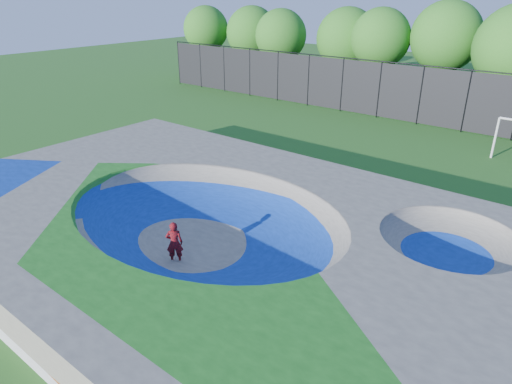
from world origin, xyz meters
TOP-DOWN VIEW (x-y plane):
  - ground at (0.00, 0.00)m, footprint 120.00×120.00m
  - skate_deck at (0.00, 0.00)m, footprint 22.00×14.00m
  - skater at (0.03, -1.47)m, footprint 0.67×0.66m
  - skateboard at (0.03, -1.47)m, footprint 0.66×0.75m
  - fence at (0.00, 21.00)m, footprint 48.09×0.09m
  - treeline at (-0.48, 25.95)m, footprint 52.16×7.51m

SIDE VIEW (x-z plane):
  - ground at x=0.00m, z-range 0.00..0.00m
  - skateboard at x=0.03m, z-range 0.00..0.05m
  - skate_deck at x=0.00m, z-range 0.00..1.50m
  - skater at x=0.03m, z-range 0.00..1.56m
  - fence at x=0.00m, z-range 0.08..4.12m
  - treeline at x=-0.48m, z-range 0.87..8.87m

